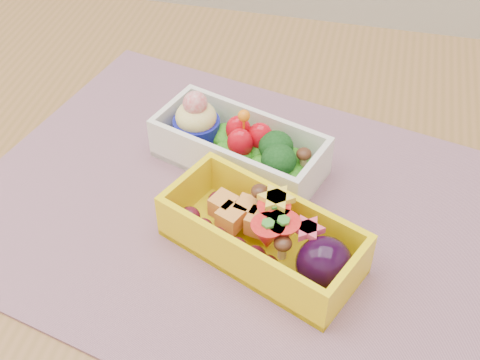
% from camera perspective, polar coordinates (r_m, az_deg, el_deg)
% --- Properties ---
extents(table, '(1.20, 0.80, 0.75)m').
position_cam_1_polar(table, '(0.75, 1.70, -7.43)').
color(table, brown).
rests_on(table, ground).
extents(placemat, '(0.63, 0.53, 0.00)m').
position_cam_1_polar(placemat, '(0.67, -0.72, -2.57)').
color(placemat, '#9F6E7C').
rests_on(placemat, table).
extents(bento_white, '(0.21, 0.14, 0.08)m').
position_cam_1_polar(bento_white, '(0.70, -0.14, 3.07)').
color(bento_white, white).
rests_on(bento_white, placemat).
extents(bento_yellow, '(0.21, 0.16, 0.07)m').
position_cam_1_polar(bento_yellow, '(0.61, 2.33, -5.01)').
color(bento_yellow, yellow).
rests_on(bento_yellow, placemat).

